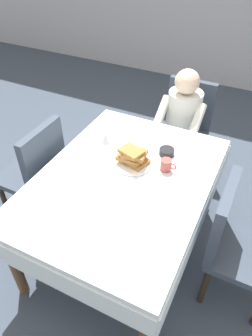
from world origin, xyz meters
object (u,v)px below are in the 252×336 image
Objects in this scene: diner_person at (182,119)px; dining_table_main at (124,188)px; knife_right_of_plate at (156,173)px; syrup_pitcher at (105,138)px; chair_right_side at (233,239)px; plate_breakfast at (133,163)px; fork_left_of_plate at (108,158)px; breakfast_stack at (133,156)px; cup_coffee at (166,165)px; chair_left_side at (37,169)px; bowl_butter at (167,152)px; spoon_near_edge at (111,193)px; chair_diner at (185,124)px.

dining_table_main is at bearing 85.66° from diner_person.
syrup_pitcher is at bearing 72.99° from knife_right_of_plate.
plate_breakfast is (-0.78, 0.16, 0.22)m from chair_right_side.
plate_breakfast is at bearing -78.81° from fork_left_of_plate.
breakfast_stack is 0.24m from cup_coffee.
breakfast_stack is at bearing -169.42° from cup_coffee.
chair_left_side is at bearing 180.00° from dining_table_main.
chair_left_side reaches higher than bowl_butter.
knife_right_of_plate is (0.95, 0.14, 0.21)m from chair_left_side.
diner_person reaches higher than bowl_butter.
bowl_butter is 0.23m from knife_right_of_plate.
chair_left_side is 3.32× the size of plate_breakfast.
bowl_butter is (0.94, 0.37, 0.23)m from chair_left_side.
spoon_near_edge is at bearing 85.80° from diner_person.
chair_diner is 8.45× the size of bowl_butter.
chair_diner is at bearing 96.31° from bowl_butter.
bowl_butter is (0.18, 0.21, -0.05)m from breakfast_stack.
bowl_butter is at bearing 50.04° from plate_breakfast.
chair_right_side is at bearing 20.30° from spoon_near_edge.
chair_left_side is 0.81m from plate_breakfast.
bowl_butter reaches higher than spoon_near_edge.
knife_right_of_plate is at bearing -81.37° from chair_left_side.
chair_right_side is 0.75m from bowl_butter.
knife_right_of_plate is (-0.04, -0.06, -0.04)m from cup_coffee.
chair_diner reaches higher than fork_left_of_plate.
fork_left_of_plate is at bearing 74.85° from chair_diner.
dining_table_main is 1.18m from chair_diner.
dining_table_main is 1.64× the size of chair_diner.
chair_right_side is at bearing 0.00° from dining_table_main.
syrup_pitcher is at bearing 38.34° from fork_left_of_plate.
diner_person is 1.24m from chair_right_side.
spoon_near_edge is at bearing -78.20° from chair_right_side.
diner_person is 7.47× the size of spoon_near_edge.
fork_left_of_plate is (-0.28, -0.87, 0.07)m from diner_person.
breakfast_stack is (-0.09, -0.85, 0.14)m from diner_person.
plate_breakfast is at bearing 85.02° from chair_diner.
diner_person is at bearing 90.00° from chair_diner.
dining_table_main is 0.26m from fork_left_of_plate.
spoon_near_edge is (-0.78, -0.16, 0.21)m from chair_right_side.
chair_left_side is at bearing -158.22° from bowl_butter.
knife_right_of_plate is 0.36m from spoon_near_edge.
cup_coffee reaches higher than syrup_pitcher.
chair_right_side is at bearing 120.66° from chair_diner.
breakfast_stack reaches higher than fork_left_of_plate.
dining_table_main is 0.23m from breakfast_stack.
chair_diner is at bearing 98.61° from cup_coffee.
diner_person is (-0.00, -0.16, 0.14)m from chair_diner.
chair_diner is 8.23× the size of cup_coffee.
bowl_butter is at bearing 5.09° from knife_right_of_plate.
breakfast_stack reaches higher than plate_breakfast.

